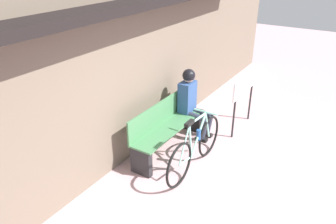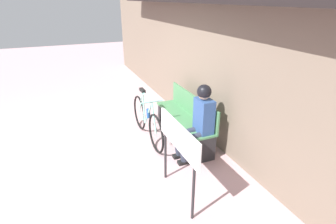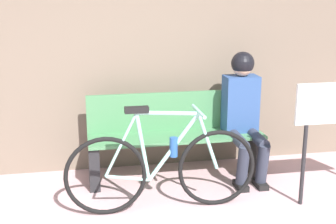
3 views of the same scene
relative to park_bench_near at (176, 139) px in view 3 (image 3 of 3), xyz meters
The scene contains 4 objects.
storefront_wall 1.39m from the park_bench_near, 134.49° to the left, with size 12.00×0.56×3.20m.
park_bench_near is the anchor object (origin of this frame).
bicycle 0.74m from the park_bench_near, 110.62° to the right, with size 1.68×0.40×0.94m.
person_seated 0.75m from the park_bench_near, ahead, with size 0.34×0.61×1.28m.
Camera 3 is at (-0.50, -2.29, 1.90)m, focal length 50.00 mm.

